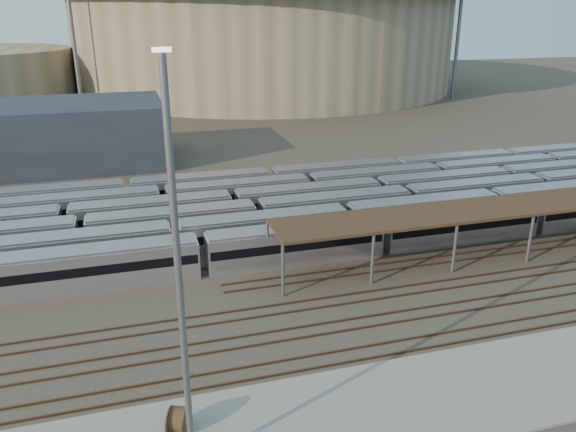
{
  "coord_description": "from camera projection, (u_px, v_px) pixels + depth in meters",
  "views": [
    {
      "loc": [
        -20.09,
        -41.52,
        24.16
      ],
      "look_at": [
        -4.39,
        12.0,
        3.44
      ],
      "focal_mm": 35.0,
      "sensor_mm": 36.0,
      "label": 1
    }
  ],
  "objects": [
    {
      "name": "service_building",
      "position": [
        29.0,
        136.0,
        89.56
      ],
      "size": [
        42.0,
        20.0,
        10.0
      ],
      "primitive_type": "cube",
      "color": "#1E232D",
      "rests_on": "ground"
    },
    {
      "name": "floodlight_2",
      "position": [
        459.0,
        22.0,
        152.3
      ],
      "size": [
        4.0,
        1.0,
        38.4
      ],
      "color": "slate",
      "rests_on": "ground"
    },
    {
      "name": "apron",
      "position": [
        396.0,
        405.0,
        36.22
      ],
      "size": [
        50.0,
        9.0,
        0.2
      ],
      "primitive_type": "cube",
      "color": "gray",
      "rests_on": "ground"
    },
    {
      "name": "floodlight_3",
      "position": [
        146.0,
        19.0,
        185.15
      ],
      "size": [
        4.0,
        1.0,
        38.4
      ],
      "color": "slate",
      "rests_on": "ground"
    },
    {
      "name": "yard_light_pole",
      "position": [
        179.0,
        285.0,
        27.32
      ],
      "size": [
        0.81,
        0.36,
        22.43
      ],
      "color": "slate",
      "rests_on": "apron"
    },
    {
      "name": "ground",
      "position": [
        371.0,
        291.0,
        51.07
      ],
      "size": [
        420.0,
        420.0,
        0.0
      ],
      "primitive_type": "plane",
      "color": "#383026",
      "rests_on": "ground"
    },
    {
      "name": "inspection_shed",
      "position": [
        551.0,
        203.0,
        58.74
      ],
      "size": [
        60.3,
        6.0,
        5.3
      ],
      "color": "slate",
      "rests_on": "ground"
    },
    {
      "name": "empty_tracks",
      "position": [
        396.0,
        317.0,
        46.54
      ],
      "size": [
        170.0,
        9.62,
        0.18
      ],
      "color": "#4C3323",
      "rests_on": "ground"
    },
    {
      "name": "floodlight_0",
      "position": [
        71.0,
        23.0,
        134.9
      ],
      "size": [
        4.0,
        1.0,
        38.4
      ],
      "color": "slate",
      "rests_on": "ground"
    },
    {
      "name": "subway_trains",
      "position": [
        298.0,
        208.0,
        66.74
      ],
      "size": [
        125.26,
        23.9,
        3.6
      ],
      "color": "silver",
      "rests_on": "ground"
    },
    {
      "name": "stadium",
      "position": [
        263.0,
        34.0,
        177.86
      ],
      "size": [
        124.0,
        124.0,
        32.5
      ],
      "color": "gray",
      "rests_on": "ground"
    },
    {
      "name": "cable_reel_east",
      "position": [
        178.0,
        419.0,
        33.52
      ],
      "size": [
        1.62,
        2.04,
        1.79
      ],
      "primitive_type": "cylinder",
      "rotation": [
        0.0,
        1.57,
        -0.41
      ],
      "color": "#513720",
      "rests_on": "apron"
    }
  ]
}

